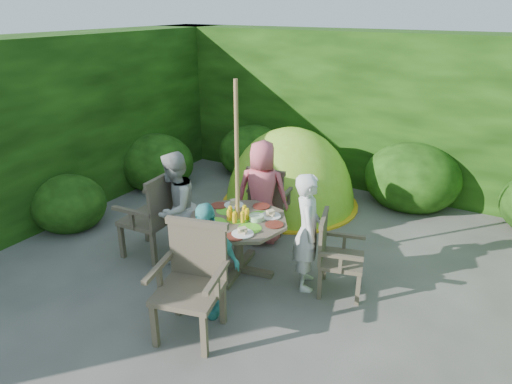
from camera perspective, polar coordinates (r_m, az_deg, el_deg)
The scene contains 13 objects.
ground at distance 4.88m, azimuth 2.22°, elevation -13.82°, with size 60.00×60.00×0.00m, color #4E4B45.
hedge_enclosure at distance 5.40m, azimuth 9.12°, elevation 4.57°, with size 9.00×9.00×2.50m.
patio_table at distance 5.13m, azimuth -2.21°, elevation -4.45°, with size 1.33×1.33×0.80m.
parasol_pole at distance 4.91m, azimuth -2.35°, elevation 1.15°, with size 0.04×0.04×2.20m, color olive.
garden_chair_right at distance 4.91m, azimuth 9.85°, elevation -7.62°, with size 0.56×0.61×0.84m.
garden_chair_left at distance 5.60m, azimuth -12.64°, elevation -2.73°, with size 0.60×0.66×1.03m.
garden_chair_back at distance 6.10m, azimuth 1.68°, elevation -0.75°, with size 0.60×0.55×0.90m.
garden_chair_front at distance 4.29m, azimuth -8.00°, elevation -10.73°, with size 0.73×0.68×1.03m.
child_right at distance 4.87m, azimuth 6.49°, elevation -4.95°, with size 0.48×0.31×1.31m, color silver.
child_left at distance 5.42m, azimuth -10.12°, elevation -1.99°, with size 0.66×0.51×1.35m, color #A2A29D.
child_back at distance 5.76m, azimuth 0.77°, elevation -0.08°, with size 0.66×0.43×1.35m, color #D85967.
child_front at distance 4.48m, azimuth -6.21°, elevation -8.38°, with size 0.70×0.29×1.19m, color #4CB2B0.
dome_tent at distance 7.12m, azimuth 4.17°, elevation -1.48°, with size 2.10×2.10×2.40m.
Camera 1 is at (1.82, -3.49, 2.89)m, focal length 32.00 mm.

